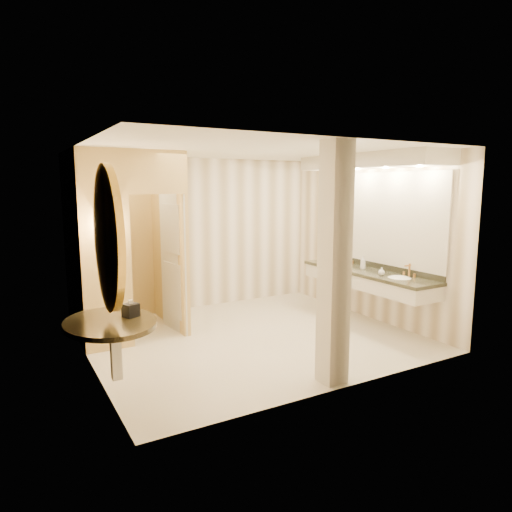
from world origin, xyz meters
The scene contains 16 objects.
floor centered at (0.00, 0.00, 0.00)m, with size 4.50×4.50×0.00m, color beige.
ceiling centered at (0.00, 0.00, 2.70)m, with size 4.50×4.50×0.00m, color white.
wall_back centered at (0.00, 2.00, 1.35)m, with size 4.50×0.02×2.70m, color white.
wall_front centered at (0.00, -2.00, 1.35)m, with size 4.50×0.02×2.70m, color white.
wall_left centered at (-2.25, 0.00, 1.35)m, with size 0.02×4.00×2.70m, color white.
wall_right centered at (2.25, 0.00, 1.35)m, with size 0.02×4.00×2.70m, color white.
toilet_closet centered at (-1.11, 0.97, 1.39)m, with size 1.50×1.55×2.70m.
wall_sconce centered at (-1.93, 0.43, 1.73)m, with size 0.14×0.14×0.42m.
vanity centered at (1.98, -0.31, 1.63)m, with size 0.75×2.70×2.09m.
console_shelf centered at (-2.21, -1.10, 1.35)m, with size 1.13×1.13×2.01m.
pillar centered at (0.05, -1.79, 1.35)m, with size 0.27×0.27×2.70m, color beige.
tissue_box centered at (-2.01, -1.06, 0.94)m, with size 0.14×0.14×0.14m, color black.
toilet centered at (-1.95, 1.75, 0.38)m, with size 0.42×0.74×0.76m, color white.
soap_bottle_a centered at (1.85, 0.08, 0.94)m, with size 0.06×0.06×0.13m, color beige.
soap_bottle_b centered at (1.85, -0.73, 0.94)m, with size 0.10×0.10×0.12m, color silver.
soap_bottle_c centered at (1.96, -0.20, 0.99)m, with size 0.09×0.09×0.22m, color #C6B28C.
Camera 1 is at (-3.14, -5.67, 2.21)m, focal length 32.00 mm.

